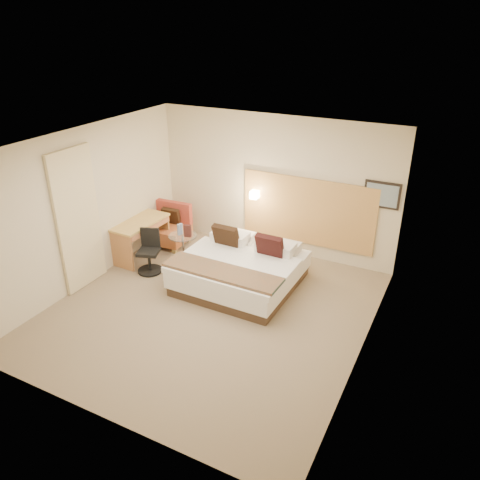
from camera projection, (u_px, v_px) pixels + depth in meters
The scene contains 20 objects.
floor at pixel (211, 311), 7.54m from camera, with size 4.80×5.00×0.02m, color #7B6A53.
ceiling at pixel (205, 144), 6.35m from camera, with size 4.80×5.00×0.02m, color white.
wall_back at pixel (274, 185), 8.96m from camera, with size 4.80×0.02×2.70m, color beige.
wall_front at pixel (87, 324), 4.93m from camera, with size 4.80×0.02×2.70m, color beige.
wall_left at pixel (86, 207), 7.93m from camera, with size 0.02×5.00×2.70m, color beige.
wall_right at pixel (371, 271), 5.96m from camera, with size 0.02×5.00×2.70m, color beige.
headboard_panel at pixel (307, 212), 8.82m from camera, with size 2.60×0.04×1.30m, color tan.
art_frame at pixel (382, 195), 8.05m from camera, with size 0.62×0.03×0.47m, color black.
art_canvas at pixel (382, 195), 8.03m from camera, with size 0.54×0.01×0.39m, color gray.
lamp_arm at pixel (256, 194), 9.12m from camera, with size 0.02×0.02×0.12m, color silver.
lamp_shade at pixel (254, 195), 9.07m from camera, with size 0.15×0.15×0.15m, color #FFEDC6.
curtain at pixel (78, 220), 7.76m from camera, with size 0.06×0.90×2.42m, color beige.
bottle_a at pixel (179, 230), 8.69m from camera, with size 0.06×0.06×0.21m, color #7B92BE.
bottle_b at pixel (181, 229), 8.72m from camera, with size 0.06×0.06×0.21m, color #899ED3.
menu_folder at pixel (188, 231), 8.61m from camera, with size 0.14×0.05×0.23m, color #3E1B19.
bed at pixel (241, 269), 8.13m from camera, with size 2.00×1.93×0.96m.
lounge_chair at pixel (169, 228), 9.62m from camera, with size 0.83×0.73×0.84m.
side_table at pixel (183, 248), 8.82m from camera, with size 0.66×0.66×0.59m.
desk at pixel (141, 229), 8.96m from camera, with size 0.59×1.22×0.75m.
desk_chair at pixel (150, 255), 8.56m from camera, with size 0.58×0.58×0.81m.
Camera 1 is at (3.27, -5.39, 4.29)m, focal length 35.00 mm.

